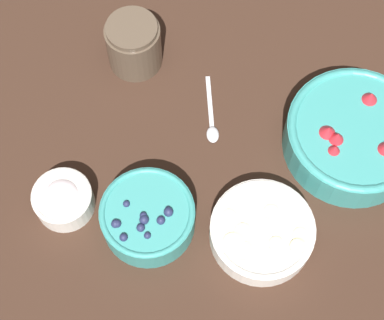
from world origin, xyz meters
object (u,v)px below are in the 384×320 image
bowl_blueberries (148,216)px  jar_chocolate (134,45)px  bowl_cream (63,199)px  bowl_strawberries (354,135)px  bowl_bananas (262,231)px

bowl_blueberries → jar_chocolate: 0.33m
jar_chocolate → bowl_blueberries: bearing=-71.5°
bowl_blueberries → bowl_cream: (-0.15, 0.00, -0.01)m
bowl_strawberries → jar_chocolate: bearing=167.5°
bowl_bananas → jar_chocolate: bearing=134.9°
bowl_strawberries → bowl_blueberries: 0.38m
bowl_strawberries → bowl_cream: 0.50m
jar_chocolate → bowl_strawberries: bearing=-12.5°
bowl_strawberries → bowl_cream: (-0.45, -0.22, -0.01)m
bowl_bananas → jar_chocolate: jar_chocolate is taller
bowl_bananas → bowl_cream: 0.33m
bowl_strawberries → bowl_cream: bowl_strawberries is taller
bowl_blueberries → jar_chocolate: (-0.10, 0.31, 0.01)m
bowl_bananas → bowl_cream: (-0.33, -0.02, 0.00)m
bowl_strawberries → bowl_blueberries: size_ratio=1.53×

